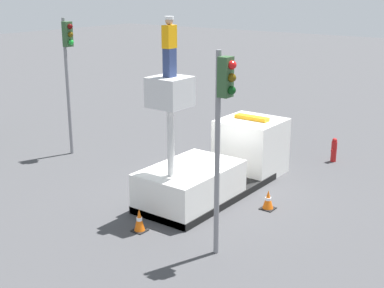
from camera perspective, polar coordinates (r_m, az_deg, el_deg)
ground_plane at (r=18.70m, az=1.79°, el=-5.44°), size 120.00×120.00×0.00m
bucket_truck at (r=18.86m, az=2.91°, el=-2.27°), size 6.70×2.29×4.42m
worker at (r=15.76m, az=-2.42°, el=10.31°), size 0.40×0.26×1.75m
traffic_light_pole at (r=13.47m, az=3.27°, el=3.12°), size 0.34×0.57×5.51m
traffic_light_across at (r=22.78m, az=-13.09°, el=8.73°), size 0.34×0.57×5.75m
fire_hydrant at (r=22.73m, az=14.90°, el=-0.62°), size 0.47×0.23×1.01m
traffic_cone_rear at (r=16.03m, az=-5.64°, el=-8.13°), size 0.41×0.41×0.71m
traffic_cone_curbside at (r=17.63m, az=8.12°, el=-5.95°), size 0.45×0.45×0.65m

